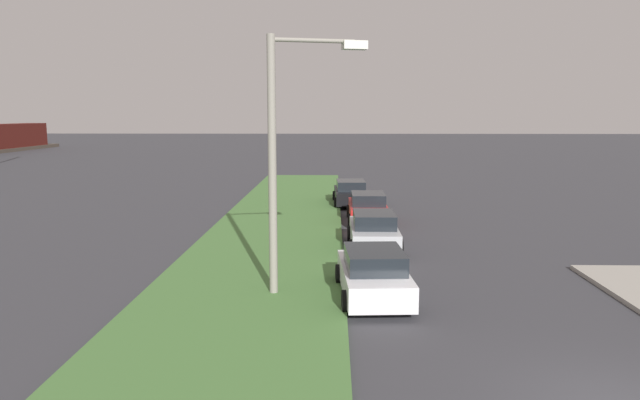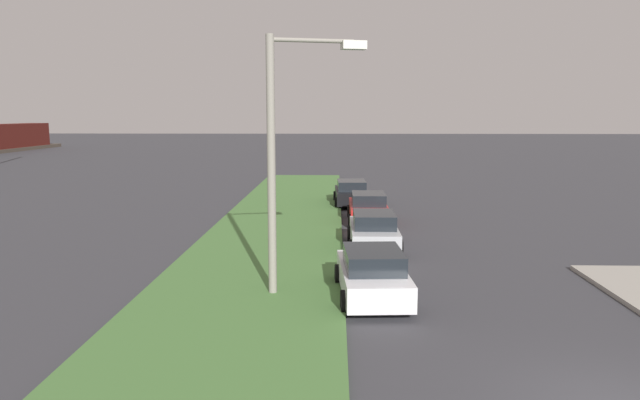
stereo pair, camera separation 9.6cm
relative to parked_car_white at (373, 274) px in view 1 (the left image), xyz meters
The scene contains 6 objects.
grass_median 5.13m from the parked_car_white, 48.40° to the left, with size 60.00×6.00×0.12m, color #477238.
parked_car_white is the anchor object (origin of this frame).
parked_car_silver 6.38m from the parked_car_white, ahead, with size 4.30×2.03×1.47m.
parked_car_red 12.10m from the parked_car_white, ahead, with size 4.31×2.03×1.47m.
parked_car_black 17.56m from the parked_car_white, ahead, with size 4.35×2.12×1.47m.
streetlight 4.49m from the parked_car_white, 85.91° to the left, with size 0.94×2.84×7.50m.
Camera 1 is at (-9.85, 5.29, 5.31)m, focal length 32.83 mm.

